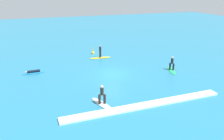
{
  "coord_description": "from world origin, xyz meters",
  "views": [
    {
      "loc": [
        -8.78,
        -23.63,
        9.5
      ],
      "look_at": [
        0.0,
        0.0,
        0.5
      ],
      "focal_mm": 36.61,
      "sensor_mm": 36.0,
      "label": 1
    }
  ],
  "objects_px": {
    "surfer_on_green_board": "(172,67)",
    "marker_buoy": "(93,53)",
    "surfer_on_yellow_board": "(100,55)",
    "surfer_on_white_board": "(102,100)",
    "surfer_on_blue_board": "(33,72)"
  },
  "relations": [
    {
      "from": "surfer_on_blue_board",
      "to": "surfer_on_white_board",
      "type": "bearing_deg",
      "value": 114.78
    },
    {
      "from": "surfer_on_yellow_board",
      "to": "marker_buoy",
      "type": "height_order",
      "value": "surfer_on_yellow_board"
    },
    {
      "from": "surfer_on_green_board",
      "to": "marker_buoy",
      "type": "relative_size",
      "value": 3.11
    },
    {
      "from": "surfer_on_green_board",
      "to": "marker_buoy",
      "type": "distance_m",
      "value": 12.81
    },
    {
      "from": "surfer_on_yellow_board",
      "to": "surfer_on_green_board",
      "type": "distance_m",
      "value": 10.44
    },
    {
      "from": "surfer_on_green_board",
      "to": "marker_buoy",
      "type": "bearing_deg",
      "value": -126.31
    },
    {
      "from": "surfer_on_yellow_board",
      "to": "surfer_on_white_board",
      "type": "xyz_separation_m",
      "value": [
        -4.11,
        -13.49,
        0.03
      ]
    },
    {
      "from": "surfer_on_yellow_board",
      "to": "surfer_on_green_board",
      "type": "relative_size",
      "value": 0.97
    },
    {
      "from": "surfer_on_yellow_board",
      "to": "surfer_on_white_board",
      "type": "relative_size",
      "value": 1.04
    },
    {
      "from": "surfer_on_green_board",
      "to": "surfer_on_yellow_board",
      "type": "bearing_deg",
      "value": -119.88
    },
    {
      "from": "surfer_on_white_board",
      "to": "surfer_on_yellow_board",
      "type": "bearing_deg",
      "value": -33.95
    },
    {
      "from": "surfer_on_yellow_board",
      "to": "surfer_on_blue_board",
      "type": "relative_size",
      "value": 1.21
    },
    {
      "from": "surfer_on_white_board",
      "to": "marker_buoy",
      "type": "height_order",
      "value": "surfer_on_white_board"
    },
    {
      "from": "marker_buoy",
      "to": "surfer_on_green_board",
      "type": "bearing_deg",
      "value": -56.93
    },
    {
      "from": "surfer_on_green_board",
      "to": "surfer_on_white_board",
      "type": "relative_size",
      "value": 1.08
    }
  ]
}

